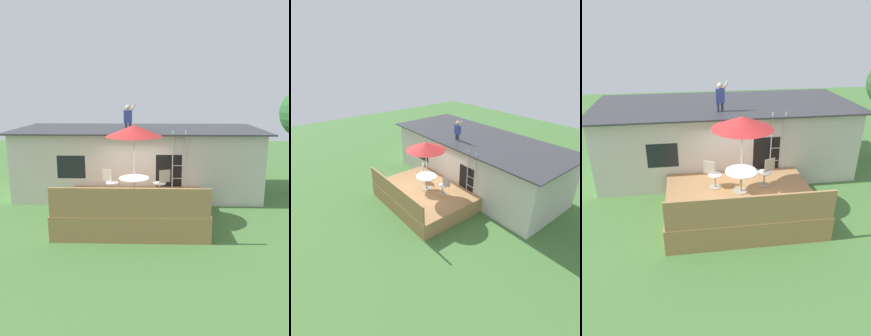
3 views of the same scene
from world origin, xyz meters
TOP-DOWN VIEW (x-y plane):
  - ground_plane at (0.00, 0.00)m, footprint 40.00×40.00m
  - house at (0.00, 3.60)m, footprint 10.50×4.50m
  - deck at (0.00, 0.00)m, footprint 4.82×3.79m
  - deck_railing at (0.00, -1.84)m, footprint 4.72×0.08m
  - patio_table at (0.03, -0.00)m, footprint 1.04×1.04m
  - patio_umbrella at (0.03, -0.00)m, footprint 1.90×1.90m
  - step_ladder at (1.65, 1.51)m, footprint 0.52×0.04m
  - person_figure at (-0.34, 2.39)m, footprint 0.47×0.20m
  - patio_chair_left at (-0.84, 0.44)m, footprint 0.59×0.44m
  - patio_chair_right at (0.96, 0.38)m, footprint 0.60×0.44m

SIDE VIEW (x-z plane):
  - ground_plane at x=0.00m, z-range 0.00..0.00m
  - deck at x=0.00m, z-range 0.00..0.80m
  - deck_railing at x=0.00m, z-range 0.80..1.70m
  - patio_chair_left at x=-0.84m, z-range 0.80..1.72m
  - patio_chair_right at x=0.96m, z-range 0.80..1.72m
  - patio_table at x=0.03m, z-range 1.01..1.76m
  - house at x=0.00m, z-range 0.01..2.86m
  - step_ladder at x=1.65m, z-range 0.80..3.00m
  - patio_umbrella at x=0.03m, z-range 1.88..4.42m
  - person_figure at x=-0.34m, z-range 2.91..4.02m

